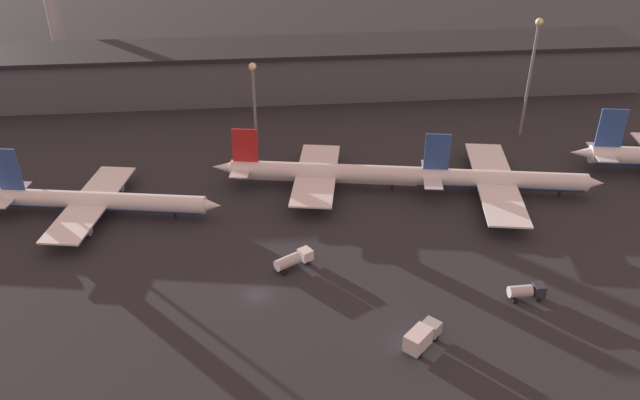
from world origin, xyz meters
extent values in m
plane|color=#26262B|center=(0.00, 0.00, 0.00)|extent=(600.00, 600.00, 0.00)
cube|color=#4C515B|center=(0.00, 94.72, 6.54)|extent=(228.70, 20.76, 13.07)
cube|color=black|center=(0.00, 94.72, 13.67)|extent=(228.70, 22.76, 1.20)
cone|color=white|center=(-49.84, 29.71, 3.52)|extent=(5.02, 4.28, 3.52)
cylinder|color=white|center=(-30.29, 28.55, 3.32)|extent=(41.83, 11.09, 3.49)
cylinder|color=#2D519E|center=(-30.29, 28.55, 2.71)|extent=(39.67, 10.19, 2.97)
cone|color=white|center=(-8.66, 24.53, 3.32)|extent=(4.73, 4.03, 3.32)
cube|color=#2D519E|center=(-47.59, 31.77, 9.48)|extent=(4.88, 1.29, 8.84)
cube|color=white|center=(-48.41, 31.92, 3.84)|extent=(5.41, 11.30, 0.24)
cube|color=white|center=(-32.35, 28.93, 2.88)|extent=(13.06, 31.01, 0.36)
cylinder|color=gray|center=(-29.57, 36.99, 1.67)|extent=(4.13, 2.59, 1.92)
cylinder|color=gray|center=(-32.65, 20.41, 1.67)|extent=(4.13, 2.59, 1.92)
cylinder|color=black|center=(-15.87, 25.87, 0.79)|extent=(0.50, 0.50, 1.57)
cylinder|color=black|center=(-32.09, 30.31, 0.79)|extent=(0.50, 0.50, 1.57)
cylinder|color=black|center=(-32.60, 27.56, 0.79)|extent=(0.50, 0.50, 1.57)
cylinder|color=silver|center=(15.14, 35.48, 3.66)|extent=(40.78, 11.24, 3.86)
cylinder|color=silver|center=(15.14, 35.48, 2.99)|extent=(38.67, 10.30, 3.28)
cone|color=silver|center=(36.32, 31.54, 3.66)|extent=(5.22, 4.45, 3.66)
cone|color=silver|center=(-6.22, 39.45, 3.95)|extent=(6.29, 4.28, 3.28)
cube|color=red|center=(-1.69, 38.61, 9.31)|extent=(5.38, 1.38, 7.43)
cube|color=silver|center=(-2.49, 38.76, 4.24)|extent=(5.67, 10.80, 0.24)
cube|color=silver|center=(13.14, 35.85, 3.18)|extent=(13.56, 29.60, 0.36)
cylinder|color=gray|center=(15.80, 43.48, 1.87)|extent=(4.56, 2.86, 2.12)
cylinder|color=gray|center=(12.88, 27.77, 1.87)|extent=(4.56, 2.86, 2.12)
cylinder|color=black|center=(29.17, 32.87, 0.87)|extent=(0.50, 0.50, 1.74)
cylinder|color=black|center=(13.42, 37.37, 0.87)|extent=(0.50, 0.50, 1.74)
cylinder|color=black|center=(12.86, 34.33, 0.87)|extent=(0.50, 0.50, 1.74)
cylinder|color=white|center=(51.84, 28.74, 3.53)|extent=(34.18, 9.88, 3.71)
cylinder|color=#2D519E|center=(51.84, 28.74, 2.88)|extent=(32.40, 9.02, 3.16)
cone|color=white|center=(69.69, 25.42, 3.53)|extent=(5.03, 4.28, 3.53)
cone|color=white|center=(33.81, 32.09, 3.81)|extent=(6.06, 4.12, 3.16)
cube|color=#2D519E|center=(37.77, 31.35, 9.35)|extent=(5.19, 1.34, 7.93)
cube|color=white|center=(37.10, 31.48, 4.09)|extent=(6.04, 13.55, 0.24)
cube|color=white|center=(50.17, 29.05, 3.06)|extent=(14.68, 37.25, 0.36)
cylinder|color=gray|center=(53.03, 38.87, 1.79)|extent=(4.39, 2.76, 2.04)
cylinder|color=gray|center=(49.31, 18.85, 1.79)|extent=(4.39, 2.76, 2.04)
cylinder|color=black|center=(63.57, 26.56, 0.84)|extent=(0.50, 0.50, 1.67)
cylinder|color=black|center=(50.44, 30.51, 0.84)|extent=(0.50, 0.50, 1.67)
cylinder|color=black|center=(49.89, 27.59, 0.84)|extent=(0.50, 0.50, 1.67)
cone|color=white|center=(73.71, 38.06, 4.20)|extent=(6.69, 4.55, 3.49)
cube|color=#2D519E|center=(78.28, 37.21, 10.37)|extent=(5.72, 1.44, 8.85)
cube|color=white|center=(77.49, 37.35, 4.51)|extent=(5.89, 10.72, 0.24)
cube|color=#282D38|center=(45.42, -5.41, 1.72)|extent=(1.73, 2.19, 2.00)
cylinder|color=#B7B7BC|center=(42.27, -5.47, 1.69)|extent=(3.77, 2.01, 1.94)
cylinder|color=black|center=(45.16, -4.60, 0.45)|extent=(0.91, 0.56, 0.90)
cylinder|color=black|center=(45.20, -6.22, 0.45)|extent=(0.91, 0.56, 0.90)
cylinder|color=black|center=(41.31, -4.68, 0.45)|extent=(0.91, 0.56, 0.90)
cylinder|color=black|center=(41.34, -6.29, 0.45)|extent=(0.91, 0.56, 0.90)
cube|color=#9EA3A8|center=(25.77, -12.60, 1.74)|extent=(3.28, 3.28, 2.04)
cube|color=silver|center=(23.06, -15.26, 2.08)|extent=(4.88, 4.86, 2.72)
cylinder|color=black|center=(24.95, -12.07, 0.45)|extent=(1.08, 1.08, 0.90)
cylinder|color=black|center=(26.28, -13.42, 0.45)|extent=(1.08, 1.08, 0.90)
cylinder|color=black|center=(21.74, -15.23, 0.45)|extent=(1.08, 1.08, 0.90)
cylinder|color=black|center=(23.07, -16.58, 0.45)|extent=(1.08, 1.08, 0.90)
cube|color=white|center=(8.57, 8.43, 1.67)|extent=(2.93, 3.00, 1.90)
cylinder|color=#B7B7BC|center=(5.29, 6.46, 1.73)|extent=(4.93, 4.07, 2.02)
cylinder|color=black|center=(7.88, 9.01, 0.45)|extent=(1.06, 0.95, 0.90)
cylinder|color=black|center=(8.76, 7.55, 0.45)|extent=(1.06, 0.95, 0.90)
cylinder|color=black|center=(3.86, 6.59, 0.45)|extent=(1.06, 0.95, 0.90)
cylinder|color=black|center=(4.74, 5.14, 0.45)|extent=(1.06, 0.95, 0.90)
cylinder|color=slate|center=(0.62, 58.20, 9.71)|extent=(0.70, 0.70, 19.42)
sphere|color=beige|center=(0.62, 58.20, 20.02)|extent=(1.80, 1.80, 1.80)
cylinder|color=slate|center=(67.37, 58.20, 13.94)|extent=(0.70, 0.70, 27.89)
sphere|color=beige|center=(67.37, 58.20, 28.49)|extent=(1.80, 1.80, 1.80)
cylinder|color=#99999E|center=(-63.07, 130.37, 18.01)|extent=(4.40, 4.40, 36.01)
camera|label=1|loc=(1.99, -81.69, 64.73)|focal=35.00mm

